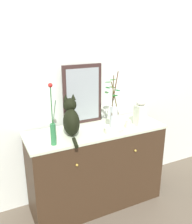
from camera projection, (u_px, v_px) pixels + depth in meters
The scene contains 10 objects.
ground_plane at pixel (96, 201), 2.70m from camera, with size 6.00×6.00×0.00m, color brown.
wall_back at pixel (83, 80), 2.56m from camera, with size 4.40×0.08×2.60m, color silver.
sideboard at pixel (96, 167), 2.56m from camera, with size 1.40×0.51×0.86m.
mirror_leaning at pixel (83, 95), 2.50m from camera, with size 0.42×0.03×0.61m.
cat_sitting at pixel (71, 119), 2.26m from camera, with size 0.20×0.43×0.38m.
vase_slim_green at pixel (53, 129), 2.06m from camera, with size 0.06×0.05×0.54m.
bowl_porcelain at pixel (114, 129), 2.36m from camera, with size 0.19×0.19×0.05m, color silver.
vase_glass_clear at pixel (114, 113), 2.30m from camera, with size 0.14×0.21×0.53m.
jar_lidded_porcelain at pixel (140, 113), 2.49m from camera, with size 0.10×0.10×0.29m.
candle_pillar at pixel (128, 124), 2.44m from camera, with size 0.06×0.06×0.10m.
Camera 1 is at (-0.98, -2.02, 1.80)m, focal length 39.28 mm.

